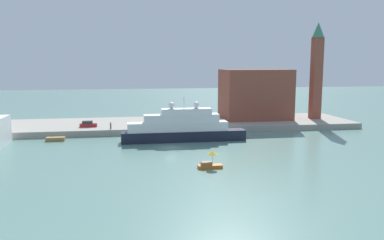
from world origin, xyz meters
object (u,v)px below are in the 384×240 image
Objects in this scene: work_barge at (56,139)px; bell_tower at (317,67)px; small_motorboat at (210,161)px; parked_car at (88,124)px; mooring_bollard at (168,126)px; person_figure at (111,126)px; large_yacht at (182,128)px; harbor_building at (255,94)px.

bell_tower is (72.34, 15.08, 16.39)m from work_barge.
parked_car is at bearing 121.61° from small_motorboat.
mooring_bollard is at bearing -13.85° from parked_car.
person_figure is at bearing 23.82° from work_barge.
bell_tower is at bearing 4.42° from parked_car.
bell_tower is 67.59m from parked_car.
large_yacht is 6.60× the size of parked_car.
work_barge is 0.97× the size of parked_car.
mooring_bollard is (-3.82, 34.24, 0.76)m from small_motorboat.
small_motorboat is 46.11m from parked_car.
large_yacht is 6.83× the size of work_barge.
parked_car reaches higher than work_barge.
harbor_building is 19.70m from bell_tower.
mooring_bollard is at bearing -167.47° from bell_tower.
large_yacht is 1.02× the size of bell_tower.
harbor_building is 31.59m from mooring_bollard.
mooring_bollard is (-27.74, -13.43, -6.93)m from harbor_building.
bell_tower is 48.89m from mooring_bollard.
parked_car is (6.55, 9.99, 1.77)m from work_barge.
large_yacht reaches higher than small_motorboat.
harbor_building is 49.27m from parked_car.
mooring_bollard is (-2.28, 10.17, -1.17)m from large_yacht.
person_figure reaches higher than mooring_bollard.
work_barge is (-29.17, 5.20, -2.67)m from large_yacht.
large_yacht reaches higher than parked_car.
large_yacht is at bearing -137.17° from harbor_building.
harbor_building is at bearing 17.01° from person_figure.
large_yacht is 24.20m from small_motorboat.
person_figure is (12.49, 5.51, 1.93)m from work_barge.
mooring_bollard is at bearing -2.15° from person_figure.
small_motorboat reaches higher than work_barge.
person_figure is at bearing -170.92° from bell_tower.
small_motorboat is 42.43m from work_barge.
bell_tower is at bearing 9.08° from person_figure.
work_barge is 2.36× the size of person_figure.
small_motorboat is (1.54, -24.07, -1.94)m from large_yacht.
bell_tower is at bearing 46.81° from small_motorboat.
large_yacht is 10.49m from mooring_bollard.
large_yacht is 29.75m from work_barge.
person_figure is at bearing 117.64° from small_motorboat.
large_yacht is 19.84m from person_figure.
mooring_bollard is at bearing 102.65° from large_yacht.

